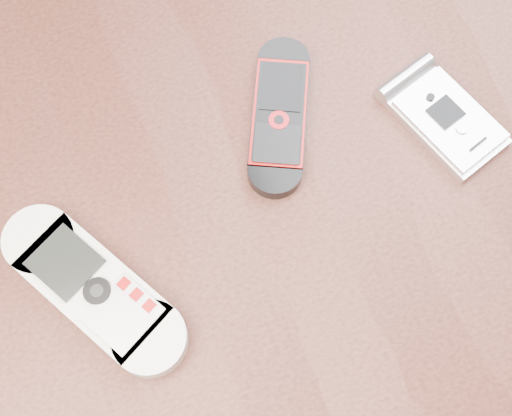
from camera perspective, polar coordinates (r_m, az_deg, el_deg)
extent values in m
plane|color=#472B19|center=(1.24, -0.22, -12.67)|extent=(4.00, 4.00, 0.00)
cube|color=black|center=(0.53, -0.51, -1.25)|extent=(1.20, 0.80, 0.03)
cube|color=white|center=(0.50, -12.87, -6.31)|extent=(0.12, 0.16, 0.02)
cube|color=black|center=(0.54, 1.88, 7.45)|extent=(0.09, 0.14, 0.01)
cube|color=silver|center=(0.55, 14.98, 6.91)|extent=(0.08, 0.11, 0.02)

